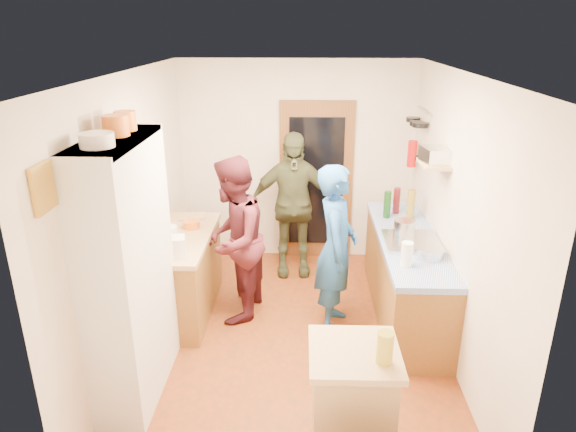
# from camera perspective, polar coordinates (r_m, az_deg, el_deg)

# --- Properties ---
(floor) EXTENTS (3.00, 4.00, 0.02)m
(floor) POSITION_cam_1_polar(r_m,az_deg,el_deg) (5.39, 0.47, -13.22)
(floor) COLOR maroon
(floor) RESTS_ON ground
(ceiling) EXTENTS (3.00, 4.00, 0.02)m
(ceiling) POSITION_cam_1_polar(r_m,az_deg,el_deg) (4.49, 0.57, 15.76)
(ceiling) COLOR silver
(ceiling) RESTS_ON ground
(wall_back) EXTENTS (3.00, 0.02, 2.60)m
(wall_back) POSITION_cam_1_polar(r_m,az_deg,el_deg) (6.70, 1.01, 5.99)
(wall_back) COLOR silver
(wall_back) RESTS_ON ground
(wall_front) EXTENTS (3.00, 0.02, 2.60)m
(wall_front) POSITION_cam_1_polar(r_m,az_deg,el_deg) (2.99, -0.63, -13.77)
(wall_front) COLOR silver
(wall_front) RESTS_ON ground
(wall_left) EXTENTS (0.02, 4.00, 2.60)m
(wall_left) POSITION_cam_1_polar(r_m,az_deg,el_deg) (5.05, -16.86, 0.16)
(wall_left) COLOR silver
(wall_left) RESTS_ON ground
(wall_right) EXTENTS (0.02, 4.00, 2.60)m
(wall_right) POSITION_cam_1_polar(r_m,az_deg,el_deg) (4.98, 18.16, -0.30)
(wall_right) COLOR silver
(wall_right) RESTS_ON ground
(door_frame) EXTENTS (0.95, 0.06, 2.10)m
(door_frame) POSITION_cam_1_polar(r_m,az_deg,el_deg) (6.73, 3.12, 3.82)
(door_frame) COLOR brown
(door_frame) RESTS_ON ground
(door_glass) EXTENTS (0.70, 0.02, 1.70)m
(door_glass) POSITION_cam_1_polar(r_m,az_deg,el_deg) (6.70, 3.13, 3.73)
(door_glass) COLOR black
(door_glass) RESTS_ON door_frame
(hutch_body) EXTENTS (0.40, 1.20, 2.20)m
(hutch_body) POSITION_cam_1_polar(r_m,az_deg,el_deg) (4.37, -17.21, -6.01)
(hutch_body) COLOR silver
(hutch_body) RESTS_ON ground
(hutch_top_shelf) EXTENTS (0.40, 1.14, 0.04)m
(hutch_top_shelf) POSITION_cam_1_polar(r_m,az_deg,el_deg) (4.02, -18.82, 7.91)
(hutch_top_shelf) COLOR silver
(hutch_top_shelf) RESTS_ON hutch_body
(plate_stack) EXTENTS (0.23, 0.23, 0.10)m
(plate_stack) POSITION_cam_1_polar(r_m,az_deg,el_deg) (3.74, -20.47, 7.91)
(plate_stack) COLOR white
(plate_stack) RESTS_ON hutch_top_shelf
(orange_pot_a) EXTENTS (0.19, 0.19, 0.16)m
(orange_pot_a) POSITION_cam_1_polar(r_m,az_deg,el_deg) (4.08, -18.60, 9.51)
(orange_pot_a) COLOR orange
(orange_pot_a) RESTS_ON hutch_top_shelf
(orange_pot_b) EXTENTS (0.17, 0.17, 0.15)m
(orange_pot_b) POSITION_cam_1_polar(r_m,az_deg,el_deg) (4.27, -17.64, 10.05)
(orange_pot_b) COLOR orange
(orange_pot_b) RESTS_ON hutch_top_shelf
(left_counter_base) EXTENTS (0.60, 1.40, 0.85)m
(left_counter_base) POSITION_cam_1_polar(r_m,az_deg,el_deg) (5.71, -11.59, -6.55)
(left_counter_base) COLOR brown
(left_counter_base) RESTS_ON ground
(left_counter_top) EXTENTS (0.64, 1.44, 0.05)m
(left_counter_top) POSITION_cam_1_polar(r_m,az_deg,el_deg) (5.52, -11.92, -2.39)
(left_counter_top) COLOR tan
(left_counter_top) RESTS_ON left_counter_base
(toaster) EXTENTS (0.29, 0.22, 0.19)m
(toaster) POSITION_cam_1_polar(r_m,az_deg,el_deg) (5.01, -12.81, -3.38)
(toaster) COLOR white
(toaster) RESTS_ON left_counter_top
(kettle) EXTENTS (0.17, 0.17, 0.18)m
(kettle) POSITION_cam_1_polar(r_m,az_deg,el_deg) (5.31, -13.04, -2.07)
(kettle) COLOR white
(kettle) RESTS_ON left_counter_top
(orange_bowl) EXTENTS (0.23, 0.23, 0.08)m
(orange_bowl) POSITION_cam_1_polar(r_m,az_deg,el_deg) (5.68, -10.67, -0.92)
(orange_bowl) COLOR orange
(orange_bowl) RESTS_ON left_counter_top
(chopping_board) EXTENTS (0.33, 0.27, 0.02)m
(chopping_board) POSITION_cam_1_polar(r_m,az_deg,el_deg) (5.99, -10.58, -0.06)
(chopping_board) COLOR tan
(chopping_board) RESTS_ON left_counter_top
(right_counter_base) EXTENTS (0.60, 2.20, 0.84)m
(right_counter_base) POSITION_cam_1_polar(r_m,az_deg,el_deg) (5.70, 12.86, -6.75)
(right_counter_base) COLOR brown
(right_counter_base) RESTS_ON ground
(right_counter_top) EXTENTS (0.62, 2.22, 0.06)m
(right_counter_top) POSITION_cam_1_polar(r_m,az_deg,el_deg) (5.51, 13.23, -2.59)
(right_counter_top) COLOR blue
(right_counter_top) RESTS_ON right_counter_base
(hob) EXTENTS (0.55, 0.58, 0.04)m
(hob) POSITION_cam_1_polar(r_m,az_deg,el_deg) (5.34, 13.60, -2.81)
(hob) COLOR silver
(hob) RESTS_ON right_counter_top
(pot_on_hob) EXTENTS (0.22, 0.22, 0.14)m
(pot_on_hob) POSITION_cam_1_polar(r_m,az_deg,el_deg) (5.47, 12.80, -1.15)
(pot_on_hob) COLOR silver
(pot_on_hob) RESTS_ON hob
(bottle_a) EXTENTS (0.10, 0.10, 0.31)m
(bottle_a) POSITION_cam_1_polar(r_m,az_deg,el_deg) (5.96, 10.96, 1.27)
(bottle_a) COLOR #143F14
(bottle_a) RESTS_ON right_counter_top
(bottle_b) EXTENTS (0.10, 0.10, 0.31)m
(bottle_b) POSITION_cam_1_polar(r_m,az_deg,el_deg) (6.12, 11.97, 1.69)
(bottle_b) COLOR #591419
(bottle_b) RESTS_ON right_counter_top
(bottle_c) EXTENTS (0.09, 0.09, 0.35)m
(bottle_c) POSITION_cam_1_polar(r_m,az_deg,el_deg) (5.96, 13.50, 1.26)
(bottle_c) COLOR olive
(bottle_c) RESTS_ON right_counter_top
(paper_towel) EXTENTS (0.13, 0.13, 0.23)m
(paper_towel) POSITION_cam_1_polar(r_m,az_deg,el_deg) (4.82, 13.06, -4.16)
(paper_towel) COLOR white
(paper_towel) RESTS_ON right_counter_top
(mixing_bowl) EXTENTS (0.33, 0.33, 0.10)m
(mixing_bowl) POSITION_cam_1_polar(r_m,az_deg,el_deg) (5.06, 15.42, -3.95)
(mixing_bowl) COLOR silver
(mixing_bowl) RESTS_ON right_counter_top
(island_base) EXTENTS (0.56, 0.56, 0.86)m
(island_base) POSITION_cam_1_polar(r_m,az_deg,el_deg) (3.92, 7.07, -20.35)
(island_base) COLOR tan
(island_base) RESTS_ON ground
(island_top) EXTENTS (0.63, 0.63, 0.05)m
(island_top) POSITION_cam_1_polar(r_m,az_deg,el_deg) (3.64, 7.39, -14.92)
(island_top) COLOR tan
(island_top) RESTS_ON island_base
(cutting_board) EXTENTS (0.35, 0.28, 0.02)m
(cutting_board) POSITION_cam_1_polar(r_m,az_deg,el_deg) (3.67, 6.52, -14.35)
(cutting_board) COLOR white
(cutting_board) RESTS_ON island_top
(oil_jar) EXTENTS (0.11, 0.11, 0.22)m
(oil_jar) POSITION_cam_1_polar(r_m,az_deg,el_deg) (3.49, 10.72, -14.16)
(oil_jar) COLOR #AD9E2D
(oil_jar) RESTS_ON island_top
(pan_rail) EXTENTS (0.02, 0.65, 0.02)m
(pan_rail) POSITION_cam_1_polar(r_m,az_deg,el_deg) (6.22, 14.80, 11.24)
(pan_rail) COLOR silver
(pan_rail) RESTS_ON wall_right
(pan_hang_a) EXTENTS (0.18, 0.18, 0.05)m
(pan_hang_a) POSITION_cam_1_polar(r_m,az_deg,el_deg) (6.06, 14.47, 9.79)
(pan_hang_a) COLOR black
(pan_hang_a) RESTS_ON pan_rail
(pan_hang_b) EXTENTS (0.16, 0.16, 0.05)m
(pan_hang_b) POSITION_cam_1_polar(r_m,az_deg,el_deg) (6.25, 14.09, 9.96)
(pan_hang_b) COLOR black
(pan_hang_b) RESTS_ON pan_rail
(pan_hang_c) EXTENTS (0.17, 0.17, 0.05)m
(pan_hang_c) POSITION_cam_1_polar(r_m,az_deg,el_deg) (6.45, 13.75, 10.38)
(pan_hang_c) COLOR black
(pan_hang_c) RESTS_ON pan_rail
(wall_shelf) EXTENTS (0.26, 0.42, 0.03)m
(wall_shelf) POSITION_cam_1_polar(r_m,az_deg,el_deg) (5.24, 15.89, 5.57)
(wall_shelf) COLOR tan
(wall_shelf) RESTS_ON wall_right
(radio) EXTENTS (0.26, 0.33, 0.15)m
(radio) POSITION_cam_1_polar(r_m,az_deg,el_deg) (5.22, 15.99, 6.52)
(radio) COLOR silver
(radio) RESTS_ON wall_shelf
(ext_bracket) EXTENTS (0.06, 0.10, 0.04)m
(ext_bracket) POSITION_cam_1_polar(r_m,az_deg,el_deg) (6.51, 14.10, 6.29)
(ext_bracket) COLOR black
(ext_bracket) RESTS_ON wall_right
(fire_extinguisher) EXTENTS (0.11, 0.11, 0.32)m
(fire_extinguisher) POSITION_cam_1_polar(r_m,az_deg,el_deg) (6.48, 13.61, 6.73)
(fire_extinguisher) COLOR red
(fire_extinguisher) RESTS_ON wall_right
(picture_frame) EXTENTS (0.03, 0.25, 0.30)m
(picture_frame) POSITION_cam_1_polar(r_m,az_deg,el_deg) (3.47, -25.57, 2.83)
(picture_frame) COLOR gold
(picture_frame) RESTS_ON wall_left
(person_hob) EXTENTS (0.48, 0.67, 1.74)m
(person_hob) POSITION_cam_1_polar(r_m,az_deg,el_deg) (5.16, 5.71, -3.76)
(person_hob) COLOR #1D4D8F
(person_hob) RESTS_ON ground
(person_left) EXTENTS (0.79, 0.95, 1.76)m
(person_left) POSITION_cam_1_polar(r_m,az_deg,el_deg) (5.38, -5.64, -2.55)
(person_left) COLOR #46171F
(person_left) RESTS_ON ground
(person_back) EXTENTS (1.09, 0.52, 1.81)m
(person_back) POSITION_cam_1_polar(r_m,az_deg,el_deg) (6.28, 0.58, 1.24)
(person_back) COLOR #3D4127
(person_back) RESTS_ON ground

